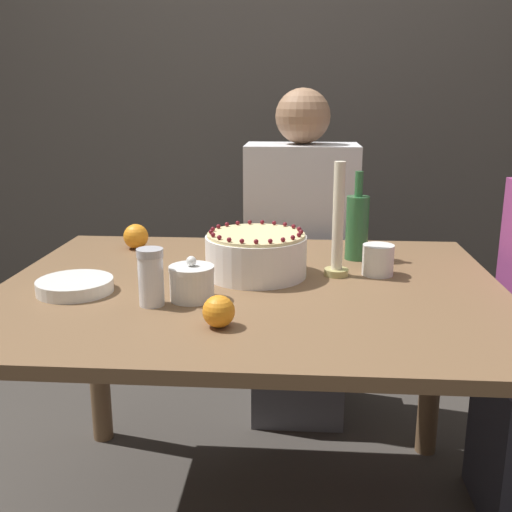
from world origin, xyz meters
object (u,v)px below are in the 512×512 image
Objects in this scene: cake at (256,255)px; bottle at (357,226)px; candle at (338,230)px; person_man_blue_shirt at (300,280)px; sugar_shaker at (151,277)px; sugar_bowl at (192,282)px.

cake is 1.04× the size of bottle.
person_man_blue_shirt reaches higher than candle.
bottle is at bearing 110.21° from person_man_blue_shirt.
cake is at bearing 48.80° from sugar_shaker.
person_man_blue_shirt is (0.34, 0.88, -0.27)m from sugar_shaker.
bottle reaches higher than sugar_shaker.
sugar_bowl is 0.41× the size of bottle.
cake is at bearing 56.97° from sugar_bowl.
candle is at bearing 32.62° from sugar_bowl.
cake is at bearing -175.87° from candle.
candle is at bearing 98.78° from person_man_blue_shirt.
cake is at bearing 79.30° from person_man_blue_shirt.
candle is (0.35, 0.22, 0.08)m from sugar_bowl.
person_man_blue_shirt is at bearing 98.78° from candle.
bottle is at bearing 69.03° from candle.
candle reaches higher than sugar_bowl.
candle is 0.19m from bottle.
sugar_shaker is 0.67m from bottle.
candle reaches higher than bottle.
bottle is at bearing 41.40° from sugar_shaker.
person_man_blue_shirt reaches higher than sugar_shaker.
sugar_shaker is at bearing 68.93° from person_man_blue_shirt.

